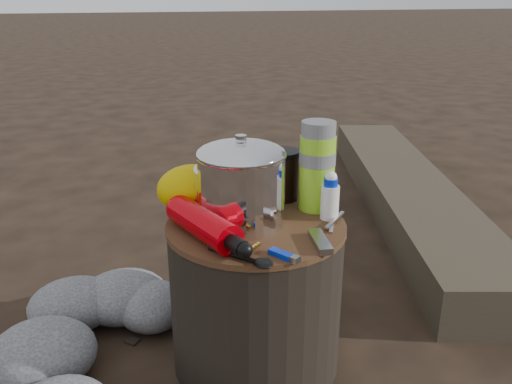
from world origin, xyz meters
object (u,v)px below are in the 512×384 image
object	(u,v)px
travel_mug	(283,175)
thermos	(317,166)
stump	(256,295)
log_main	(406,193)
fuel_bottle	(204,224)
camping_pot	(241,183)

from	to	relation	value
travel_mug	thermos	bearing A→B (deg)	-58.38
stump	log_main	size ratio (longest dim) A/B	0.22
stump	thermos	distance (m)	0.36
log_main	fuel_bottle	world-z (taller)	fuel_bottle
log_main	thermos	xyz separation A→B (m)	(-0.79, -0.74, 0.43)
thermos	stump	bearing A→B (deg)	-165.56
camping_pot	thermos	world-z (taller)	thermos
stump	travel_mug	distance (m)	0.32
log_main	fuel_bottle	size ratio (longest dim) A/B	6.74
log_main	travel_mug	distance (m)	1.13
thermos	log_main	bearing A→B (deg)	42.94
thermos	camping_pot	bearing A→B (deg)	-170.94
stump	log_main	xyz separation A→B (m)	(0.97, 0.78, -0.12)
thermos	travel_mug	distance (m)	0.12
camping_pot	travel_mug	xyz separation A→B (m)	(0.15, 0.13, -0.04)
stump	thermos	size ratio (longest dim) A/B	1.92
stump	camping_pot	distance (m)	0.31
fuel_bottle	travel_mug	size ratio (longest dim) A/B	2.19
log_main	travel_mug	bearing A→B (deg)	-124.44
fuel_bottle	log_main	bearing A→B (deg)	18.97
stump	camping_pot	size ratio (longest dim) A/B	2.09
log_main	fuel_bottle	xyz separation A→B (m)	(-1.11, -0.83, 0.35)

